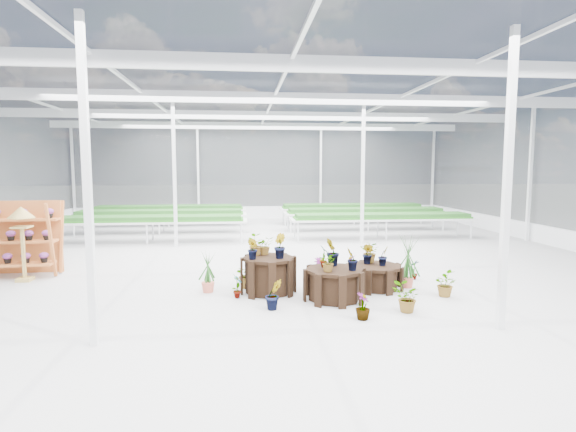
{
  "coord_description": "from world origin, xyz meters",
  "views": [
    {
      "loc": [
        -0.93,
        -10.3,
        2.45
      ],
      "look_at": [
        0.2,
        0.58,
        1.3
      ],
      "focal_mm": 28.0,
      "sensor_mm": 36.0,
      "label": 1
    }
  ],
  "objects": [
    {
      "name": "nursery_benches",
      "position": [
        0.0,
        7.2,
        0.42
      ],
      "size": [
        16.0,
        7.0,
        0.84
      ],
      "primitive_type": null,
      "color": "silver",
      "rests_on": "ground"
    },
    {
      "name": "bird_table",
      "position": [
        -5.68,
        -0.12,
        0.82
      ],
      "size": [
        0.44,
        0.44,
        1.65
      ],
      "primitive_type": null,
      "rotation": [
        0.0,
        0.0,
        0.12
      ],
      "color": "#AD8E47",
      "rests_on": "ground"
    },
    {
      "name": "shelf_rack",
      "position": [
        -5.94,
        0.37,
        0.86
      ],
      "size": [
        1.65,
        0.91,
        1.72
      ],
      "primitive_type": null,
      "rotation": [
        0.0,
        0.0,
        0.03
      ],
      "color": "#B35E29",
      "rests_on": "ground"
    },
    {
      "name": "ground_plane",
      "position": [
        0.0,
        0.0,
        0.0
      ],
      "size": [
        24.0,
        24.0,
        0.0
      ],
      "primitive_type": "plane",
      "color": "gray",
      "rests_on": "ground"
    },
    {
      "name": "plinth_low",
      "position": [
        1.78,
        -1.52,
        0.25
      ],
      "size": [
        1.32,
        1.32,
        0.49
      ],
      "primitive_type": "cylinder",
      "rotation": [
        0.0,
        0.0,
        0.23
      ],
      "color": "black",
      "rests_on": "ground"
    },
    {
      "name": "steel_frame",
      "position": [
        0.0,
        0.0,
        2.25
      ],
      "size": [
        18.0,
        24.0,
        4.5
      ],
      "primitive_type": null,
      "color": "silver",
      "rests_on": "ground"
    },
    {
      "name": "nursery_plants",
      "position": [
        0.71,
        -1.67,
        0.51
      ],
      "size": [
        4.97,
        3.17,
        1.28
      ],
      "color": "#21521D",
      "rests_on": "ground"
    },
    {
      "name": "greenhouse_shell",
      "position": [
        0.0,
        0.0,
        2.25
      ],
      "size": [
        18.0,
        24.0,
        4.5
      ],
      "primitive_type": null,
      "color": "white",
      "rests_on": "ground"
    },
    {
      "name": "plinth_tall",
      "position": [
        -0.42,
        -1.62,
        0.36
      ],
      "size": [
        1.14,
        1.14,
        0.72
      ],
      "primitive_type": "cylinder",
      "rotation": [
        0.0,
        0.0,
        0.07
      ],
      "color": "black",
      "rests_on": "ground"
    },
    {
      "name": "plinth_mid",
      "position": [
        0.78,
        -2.22,
        0.3
      ],
      "size": [
        1.18,
        1.18,
        0.6
      ],
      "primitive_type": "cylinder",
      "rotation": [
        0.0,
        0.0,
        0.05
      ],
      "color": "black",
      "rests_on": "ground"
    }
  ]
}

